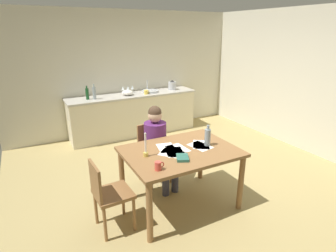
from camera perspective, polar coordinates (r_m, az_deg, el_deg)
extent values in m
cube|color=tan|center=(4.36, 4.12, -11.07)|extent=(5.20, 5.20, 0.04)
cube|color=beige|center=(6.18, -8.74, 10.91)|extent=(5.20, 0.12, 2.60)
cube|color=beige|center=(5.69, 27.50, 8.25)|extent=(0.12, 5.20, 2.60)
cube|color=beige|center=(6.04, -7.16, 2.31)|extent=(2.74, 0.60, 0.86)
cube|color=#B7B2A8|center=(5.92, -7.34, 6.47)|extent=(2.78, 0.64, 0.04)
cube|color=olive|center=(3.41, 2.61, -5.37)|extent=(1.38, 1.00, 0.04)
cylinder|color=olive|center=(3.02, -3.88, -17.64)|extent=(0.07, 0.07, 0.74)
cylinder|color=olive|center=(3.63, 14.97, -11.40)|extent=(0.07, 0.07, 0.74)
cylinder|color=olive|center=(3.71, -9.61, -10.22)|extent=(0.07, 0.07, 0.74)
cylinder|color=olive|center=(4.22, 6.90, -6.26)|extent=(0.07, 0.07, 0.74)
cube|color=olive|center=(4.06, -2.75, -5.64)|extent=(0.44, 0.44, 0.04)
cube|color=olive|center=(4.12, -4.18, -2.09)|extent=(0.36, 0.07, 0.40)
cylinder|color=olive|center=(3.96, -3.47, -10.25)|extent=(0.04, 0.04, 0.46)
cylinder|color=olive|center=(4.13, 0.60, -8.92)|extent=(0.04, 0.04, 0.46)
cylinder|color=olive|center=(4.22, -5.92, -8.34)|extent=(0.04, 0.04, 0.46)
cylinder|color=olive|center=(4.38, -2.01, -7.19)|extent=(0.04, 0.04, 0.46)
cylinder|color=#592666|center=(3.95, -2.68, -2.75)|extent=(0.36, 0.36, 0.50)
sphere|color=#D8AD8C|center=(3.83, -2.76, 2.24)|extent=(0.20, 0.20, 0.20)
sphere|color=#473323|center=(3.82, -2.77, 2.81)|extent=(0.19, 0.19, 0.19)
cylinder|color=#383847|center=(3.87, -2.11, -7.31)|extent=(0.17, 0.39, 0.13)
cylinder|color=#383847|center=(3.84, -0.49, -11.36)|extent=(0.10, 0.10, 0.45)
cylinder|color=#383847|center=(3.95, -0.15, -6.72)|extent=(0.17, 0.39, 0.13)
cylinder|color=#383847|center=(3.92, 1.47, -10.67)|extent=(0.10, 0.10, 0.45)
cube|color=olive|center=(3.22, -11.36, -13.69)|extent=(0.41, 0.41, 0.04)
cube|color=olive|center=(3.07, -14.93, -11.19)|extent=(0.04, 0.36, 0.40)
cylinder|color=olive|center=(3.27, -7.09, -17.81)|extent=(0.04, 0.04, 0.44)
cylinder|color=olive|center=(3.53, -9.38, -14.82)|extent=(0.04, 0.04, 0.44)
cylinder|color=olive|center=(3.18, -13.03, -19.39)|extent=(0.04, 0.04, 0.44)
cylinder|color=olive|center=(3.45, -14.85, -16.15)|extent=(0.04, 0.04, 0.44)
cylinder|color=#D84C3F|center=(2.92, -2.11, -8.34)|extent=(0.07, 0.07, 0.10)
torus|color=#D84C3F|center=(2.93, -1.39, -8.08)|extent=(0.07, 0.01, 0.07)
cylinder|color=gold|center=(3.24, -4.66, -5.93)|extent=(0.06, 0.06, 0.05)
cylinder|color=white|center=(3.18, -4.73, -3.54)|extent=(0.02, 0.02, 0.24)
cube|color=#2C6253|center=(3.17, 3.04, -6.63)|extent=(0.20, 0.22, 0.03)
cube|color=white|center=(3.44, 2.03, -4.74)|extent=(0.23, 0.31, 0.00)
cube|color=white|center=(3.35, 1.38, -5.43)|extent=(0.29, 0.34, 0.00)
cube|color=white|center=(3.46, -0.34, -4.55)|extent=(0.27, 0.33, 0.00)
cube|color=white|center=(3.31, 0.85, -5.76)|extent=(0.35, 0.36, 0.00)
cube|color=white|center=(3.58, 6.94, -3.87)|extent=(0.34, 0.36, 0.00)
cube|color=white|center=(3.53, 6.74, -4.18)|extent=(0.26, 0.33, 0.00)
cylinder|color=#8C999E|center=(3.53, 8.27, -2.39)|extent=(0.08, 0.08, 0.22)
cylinder|color=#8C999E|center=(3.48, 8.38, -0.28)|extent=(0.04, 0.04, 0.06)
cylinder|color=#B2B7BC|center=(6.07, -3.70, 7.29)|extent=(0.36, 0.36, 0.04)
cylinder|color=silver|center=(6.19, -4.35, 8.46)|extent=(0.02, 0.02, 0.24)
cylinder|color=#194C23|center=(5.61, -16.52, 6.44)|extent=(0.06, 0.06, 0.22)
cylinder|color=#194C23|center=(5.58, -16.65, 7.79)|extent=(0.03, 0.03, 0.05)
cylinder|color=#8C999E|center=(5.59, -15.14, 6.64)|extent=(0.07, 0.07, 0.24)
cylinder|color=#8C999E|center=(5.56, -15.28, 8.13)|extent=(0.03, 0.03, 0.06)
ellipsoid|color=white|center=(5.81, -8.46, 6.93)|extent=(0.24, 0.24, 0.11)
cylinder|color=#B7BABF|center=(6.29, 0.87, 8.42)|extent=(0.18, 0.18, 0.18)
cone|color=#262628|center=(6.27, 0.88, 9.41)|extent=(0.11, 0.11, 0.04)
cylinder|color=silver|center=(6.07, -7.38, 7.01)|extent=(0.06, 0.06, 0.00)
cylinder|color=silver|center=(6.06, -7.39, 7.35)|extent=(0.01, 0.01, 0.07)
cone|color=silver|center=(6.05, -7.42, 8.04)|extent=(0.07, 0.07, 0.08)
cylinder|color=silver|center=(6.04, -8.29, 6.89)|extent=(0.06, 0.06, 0.00)
cylinder|color=silver|center=(6.03, -8.31, 7.24)|extent=(0.01, 0.01, 0.07)
cone|color=silver|center=(6.01, -8.34, 7.93)|extent=(0.07, 0.07, 0.08)
cylinder|color=silver|center=(6.00, -9.32, 6.76)|extent=(0.06, 0.06, 0.00)
cylinder|color=silver|center=(5.99, -9.33, 7.11)|extent=(0.01, 0.01, 0.07)
cone|color=silver|center=(5.98, -9.37, 7.81)|extent=(0.07, 0.07, 0.08)
cylinder|color=#F2CC4C|center=(5.86, -4.61, 7.07)|extent=(0.08, 0.08, 0.09)
torus|color=#F2CC4C|center=(5.88, -4.20, 7.16)|extent=(0.06, 0.01, 0.06)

